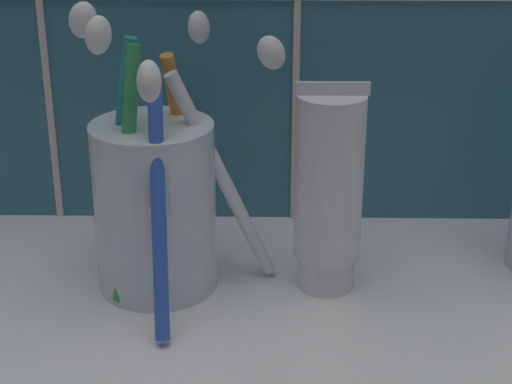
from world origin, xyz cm
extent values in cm
cube|color=white|center=(0.00, 0.00, 1.00)|extent=(73.79, 31.42, 2.00)
cylinder|color=silver|center=(-7.47, 4.48, 7.63)|extent=(7.90, 7.90, 11.27)
cylinder|color=white|center=(-3.08, 5.04, 9.48)|extent=(7.11, 2.23, 14.52)
ellipsoid|color=white|center=(0.42, 5.72, 17.56)|extent=(2.64, 1.74, 2.70)
cylinder|color=orange|center=(-5.67, 7.45, 9.85)|extent=(2.88, 4.12, 15.10)
ellipsoid|color=white|center=(-4.72, 9.12, 18.37)|extent=(2.19, 2.50, 2.52)
cylinder|color=teal|center=(-9.74, 4.63, 10.55)|extent=(3.56, 1.20, 16.44)
ellipsoid|color=white|center=(-11.21, 4.50, 19.79)|extent=(2.12, 1.47, 2.44)
cylinder|color=green|center=(-8.90, 2.68, 10.45)|extent=(2.70, 3.52, 16.25)
ellipsoid|color=white|center=(-9.73, 1.38, 19.59)|extent=(2.19, 2.41, 2.45)
cylinder|color=blue|center=(-6.61, -0.10, 9.87)|extent=(1.60, 7.09, 15.28)
ellipsoid|color=white|center=(-6.26, -3.61, 18.35)|extent=(1.53, 2.52, 2.68)
cylinder|color=white|center=(3.75, 4.48, 3.19)|extent=(3.74, 3.74, 2.39)
cylinder|color=white|center=(3.75, 4.48, 9.83)|extent=(4.40, 4.40, 10.88)
cube|color=silver|center=(3.75, 4.48, 15.66)|extent=(4.62, 0.36, 0.80)
camera|label=1|loc=(0.44, -46.01, 30.36)|focal=60.00mm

